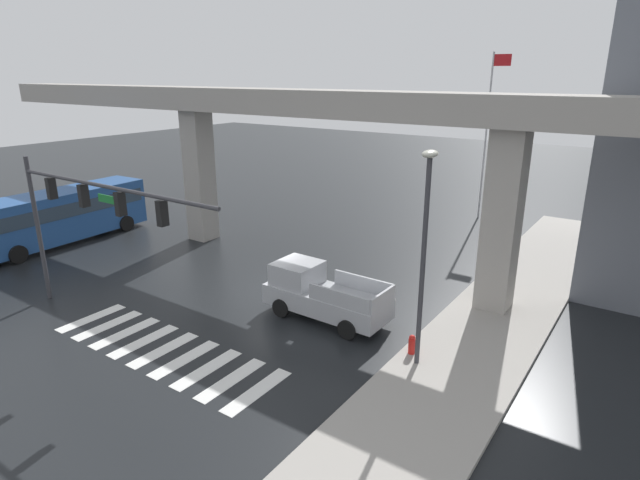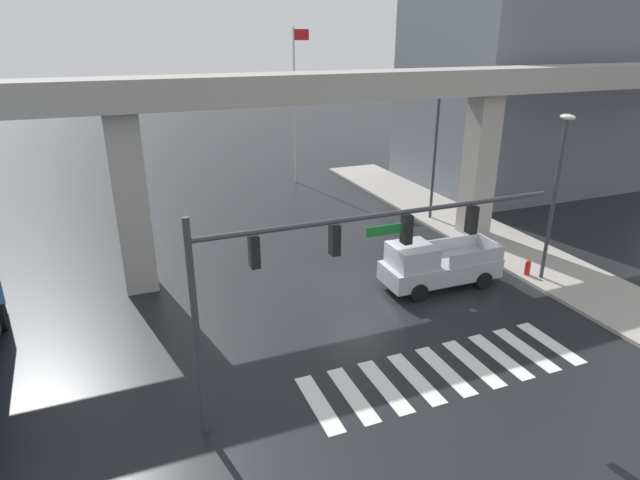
{
  "view_description": "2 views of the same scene",
  "coord_description": "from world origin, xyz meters",
  "px_view_note": "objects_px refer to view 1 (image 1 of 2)",
  "views": [
    {
      "loc": [
        13.84,
        -16.52,
        9.39
      ],
      "look_at": [
        0.26,
        3.1,
        1.66
      ],
      "focal_mm": 29.04,
      "sensor_mm": 36.0,
      "label": 1
    },
    {
      "loc": [
        -9.14,
        -18.16,
        10.17
      ],
      "look_at": [
        -0.67,
        2.85,
        1.34
      ],
      "focal_mm": 29.71,
      "sensor_mm": 36.0,
      "label": 2
    }
  ],
  "objects_px": {
    "pickup_truck": "(320,294)",
    "flagpole": "(488,126)",
    "traffic_signal_mast": "(83,206)",
    "fire_hydrant": "(412,346)",
    "street_lamp_mid_block": "(507,187)",
    "street_lamp_near_corner": "(425,237)",
    "city_bus": "(54,215)"
  },
  "relations": [
    {
      "from": "traffic_signal_mast",
      "to": "flagpole",
      "type": "xyz_separation_m",
      "value": [
        7.48,
        23.75,
        1.44
      ]
    },
    {
      "from": "traffic_signal_mast",
      "to": "street_lamp_mid_block",
      "type": "relative_size",
      "value": 1.5
    },
    {
      "from": "city_bus",
      "to": "traffic_signal_mast",
      "type": "height_order",
      "value": "traffic_signal_mast"
    },
    {
      "from": "pickup_truck",
      "to": "fire_hydrant",
      "type": "distance_m",
      "value": 4.48
    },
    {
      "from": "city_bus",
      "to": "street_lamp_near_corner",
      "type": "height_order",
      "value": "street_lamp_near_corner"
    },
    {
      "from": "traffic_signal_mast",
      "to": "fire_hydrant",
      "type": "xyz_separation_m",
      "value": [
        11.48,
        4.46,
        -4.25
      ]
    },
    {
      "from": "fire_hydrant",
      "to": "flagpole",
      "type": "distance_m",
      "value": 20.51
    },
    {
      "from": "pickup_truck",
      "to": "city_bus",
      "type": "xyz_separation_m",
      "value": [
        -17.73,
        -0.91,
        0.73
      ]
    },
    {
      "from": "pickup_truck",
      "to": "city_bus",
      "type": "relative_size",
      "value": 0.47
    },
    {
      "from": "traffic_signal_mast",
      "to": "street_lamp_mid_block",
      "type": "bearing_deg",
      "value": 47.31
    },
    {
      "from": "street_lamp_near_corner",
      "to": "street_lamp_mid_block",
      "type": "distance_m",
      "value": 8.87
    },
    {
      "from": "traffic_signal_mast",
      "to": "fire_hydrant",
      "type": "bearing_deg",
      "value": 21.22
    },
    {
      "from": "pickup_truck",
      "to": "traffic_signal_mast",
      "type": "height_order",
      "value": "traffic_signal_mast"
    },
    {
      "from": "city_bus",
      "to": "traffic_signal_mast",
      "type": "distance_m",
      "value": 11.85
    },
    {
      "from": "fire_hydrant",
      "to": "flagpole",
      "type": "bearing_deg",
      "value": 101.71
    },
    {
      "from": "fire_hydrant",
      "to": "flagpole",
      "type": "height_order",
      "value": "flagpole"
    },
    {
      "from": "pickup_truck",
      "to": "flagpole",
      "type": "xyz_separation_m",
      "value": [
        0.38,
        18.5,
        5.14
      ]
    },
    {
      "from": "traffic_signal_mast",
      "to": "street_lamp_mid_block",
      "type": "xyz_separation_m",
      "value": [
        11.88,
        12.88,
        -0.12
      ]
    },
    {
      "from": "pickup_truck",
      "to": "traffic_signal_mast",
      "type": "relative_size",
      "value": 0.47
    },
    {
      "from": "street_lamp_mid_block",
      "to": "fire_hydrant",
      "type": "xyz_separation_m",
      "value": [
        -0.4,
        -8.42,
        -4.13
      ]
    },
    {
      "from": "street_lamp_near_corner",
      "to": "traffic_signal_mast",
      "type": "bearing_deg",
      "value": -161.36
    },
    {
      "from": "street_lamp_near_corner",
      "to": "street_lamp_mid_block",
      "type": "bearing_deg",
      "value": 90.0
    },
    {
      "from": "pickup_truck",
      "to": "traffic_signal_mast",
      "type": "xyz_separation_m",
      "value": [
        -7.11,
        -5.26,
        3.69
      ]
    },
    {
      "from": "pickup_truck",
      "to": "traffic_signal_mast",
      "type": "distance_m",
      "value": 9.58
    },
    {
      "from": "street_lamp_mid_block",
      "to": "flagpole",
      "type": "height_order",
      "value": "flagpole"
    },
    {
      "from": "city_bus",
      "to": "traffic_signal_mast",
      "type": "xyz_separation_m",
      "value": [
        10.62,
        -4.35,
        2.96
      ]
    },
    {
      "from": "pickup_truck",
      "to": "flagpole",
      "type": "distance_m",
      "value": 19.2
    },
    {
      "from": "fire_hydrant",
      "to": "flagpole",
      "type": "relative_size",
      "value": 0.08
    },
    {
      "from": "pickup_truck",
      "to": "flagpole",
      "type": "bearing_deg",
      "value": 88.84
    },
    {
      "from": "pickup_truck",
      "to": "street_lamp_near_corner",
      "type": "xyz_separation_m",
      "value": [
        4.78,
        -1.25,
        3.57
      ]
    },
    {
      "from": "city_bus",
      "to": "traffic_signal_mast",
      "type": "relative_size",
      "value": 1.0
    },
    {
      "from": "pickup_truck",
      "to": "fire_hydrant",
      "type": "height_order",
      "value": "pickup_truck"
    }
  ]
}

